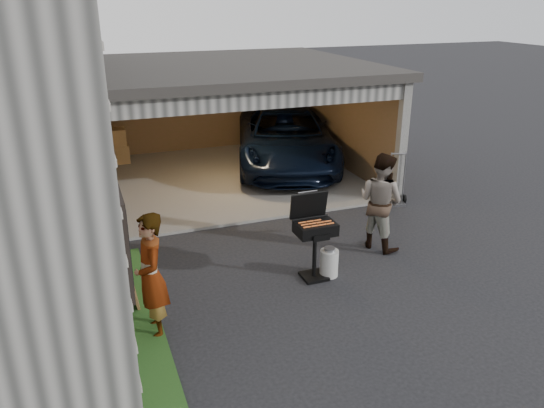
{
  "coord_description": "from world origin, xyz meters",
  "views": [
    {
      "loc": [
        -2.77,
        -6.09,
        4.38
      ],
      "look_at": [
        0.12,
        1.62,
        1.15
      ],
      "focal_mm": 35.0,
      "sensor_mm": 36.0,
      "label": 1
    }
  ],
  "objects_px": {
    "bbq_grill": "(314,231)",
    "plywood_panel": "(127,274)",
    "man": "(381,201)",
    "propane_tank": "(329,263)",
    "woman": "(151,276)",
    "minivan": "(286,140)",
    "hand_truck": "(396,194)"
  },
  "relations": [
    {
      "from": "bbq_grill",
      "to": "plywood_panel",
      "type": "distance_m",
      "value": 3.0
    },
    {
      "from": "man",
      "to": "propane_tank",
      "type": "height_order",
      "value": "man"
    },
    {
      "from": "woman",
      "to": "propane_tank",
      "type": "height_order",
      "value": "woman"
    },
    {
      "from": "minivan",
      "to": "woman",
      "type": "bearing_deg",
      "value": -107.47
    },
    {
      "from": "propane_tank",
      "to": "hand_truck",
      "type": "height_order",
      "value": "hand_truck"
    },
    {
      "from": "man",
      "to": "bbq_grill",
      "type": "xyz_separation_m",
      "value": [
        -1.62,
        -0.63,
        -0.06
      ]
    },
    {
      "from": "minivan",
      "to": "hand_truck",
      "type": "bearing_deg",
      "value": -52.62
    },
    {
      "from": "man",
      "to": "plywood_panel",
      "type": "relative_size",
      "value": 1.93
    },
    {
      "from": "bbq_grill",
      "to": "propane_tank",
      "type": "bearing_deg",
      "value": -11.46
    },
    {
      "from": "woman",
      "to": "hand_truck",
      "type": "relative_size",
      "value": 1.51
    },
    {
      "from": "minivan",
      "to": "woman",
      "type": "xyz_separation_m",
      "value": [
        -4.6,
        -6.59,
        0.14
      ]
    },
    {
      "from": "propane_tank",
      "to": "woman",
      "type": "bearing_deg",
      "value": -168.02
    },
    {
      "from": "minivan",
      "to": "propane_tank",
      "type": "height_order",
      "value": "minivan"
    },
    {
      "from": "bbq_grill",
      "to": "hand_truck",
      "type": "height_order",
      "value": "bbq_grill"
    },
    {
      "from": "propane_tank",
      "to": "plywood_panel",
      "type": "relative_size",
      "value": 0.49
    },
    {
      "from": "woman",
      "to": "plywood_panel",
      "type": "height_order",
      "value": "woman"
    },
    {
      "from": "bbq_grill",
      "to": "minivan",
      "type": "bearing_deg",
      "value": 72.31
    },
    {
      "from": "man",
      "to": "plywood_panel",
      "type": "distance_m",
      "value": 4.61
    },
    {
      "from": "propane_tank",
      "to": "plywood_panel",
      "type": "bearing_deg",
      "value": 173.6
    },
    {
      "from": "minivan",
      "to": "plywood_panel",
      "type": "bearing_deg",
      "value": -113.41
    },
    {
      "from": "woman",
      "to": "hand_truck",
      "type": "distance_m",
      "value": 6.67
    },
    {
      "from": "man",
      "to": "plywood_panel",
      "type": "bearing_deg",
      "value": 69.52
    },
    {
      "from": "bbq_grill",
      "to": "propane_tank",
      "type": "height_order",
      "value": "bbq_grill"
    },
    {
      "from": "minivan",
      "to": "hand_truck",
      "type": "xyz_separation_m",
      "value": [
        1.27,
        -3.5,
        -0.53
      ]
    },
    {
      "from": "plywood_panel",
      "to": "woman",
      "type": "bearing_deg",
      "value": -76.42
    },
    {
      "from": "man",
      "to": "propane_tank",
      "type": "distance_m",
      "value": 1.66
    },
    {
      "from": "man",
      "to": "propane_tank",
      "type": "xyz_separation_m",
      "value": [
        -1.35,
        -0.68,
        -0.67
      ]
    },
    {
      "from": "man",
      "to": "plywood_panel",
      "type": "xyz_separation_m",
      "value": [
        -4.57,
        -0.32,
        -0.44
      ]
    },
    {
      "from": "propane_tank",
      "to": "man",
      "type": "bearing_deg",
      "value": 26.88
    },
    {
      "from": "propane_tank",
      "to": "bbq_grill",
      "type": "bearing_deg",
      "value": 168.54
    },
    {
      "from": "minivan",
      "to": "bbq_grill",
      "type": "xyz_separation_m",
      "value": [
        -1.88,
        -5.9,
        0.09
      ]
    },
    {
      "from": "man",
      "to": "hand_truck",
      "type": "relative_size",
      "value": 1.53
    }
  ]
}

